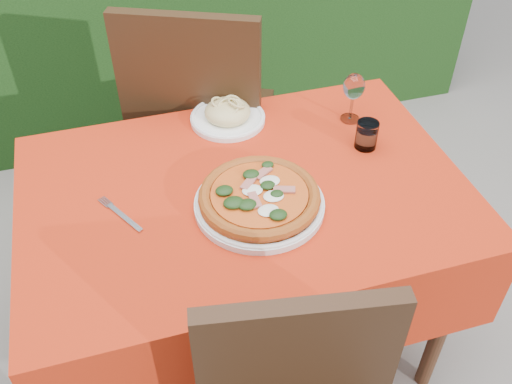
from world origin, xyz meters
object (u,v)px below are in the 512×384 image
object	(u,v)px
pizza_plate	(259,199)
fork	(125,217)
chair_far	(200,117)
water_glass	(366,136)
pasta_plate	(228,114)
wine_glass	(354,88)

from	to	relation	value
pizza_plate	fork	world-z (taller)	pizza_plate
chair_far	water_glass	bearing A→B (deg)	154.32
pasta_plate	water_glass	size ratio (longest dim) A/B	2.76
pizza_plate	water_glass	size ratio (longest dim) A/B	4.75
water_glass	wine_glass	world-z (taller)	wine_glass
pasta_plate	wine_glass	distance (m)	0.41
pasta_plate	wine_glass	world-z (taller)	wine_glass
pizza_plate	pasta_plate	size ratio (longest dim) A/B	1.72
chair_far	pasta_plate	size ratio (longest dim) A/B	4.39
pizza_plate	wine_glass	bearing A→B (deg)	37.83
wine_glass	chair_far	bearing A→B (deg)	140.96
pasta_plate	fork	bearing A→B (deg)	-136.41
fork	water_glass	bearing A→B (deg)	-21.34
pizza_plate	pasta_plate	bearing A→B (deg)	87.34
wine_glass	water_glass	bearing A→B (deg)	-95.13
chair_far	wine_glass	distance (m)	0.61
wine_glass	fork	world-z (taller)	wine_glass
fork	wine_glass	bearing A→B (deg)	-11.05
chair_far	fork	xyz separation A→B (m)	(-0.33, -0.61, 0.14)
pizza_plate	fork	bearing A→B (deg)	170.36
chair_far	pizza_plate	size ratio (longest dim) A/B	2.54
fork	pizza_plate	bearing A→B (deg)	-39.04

